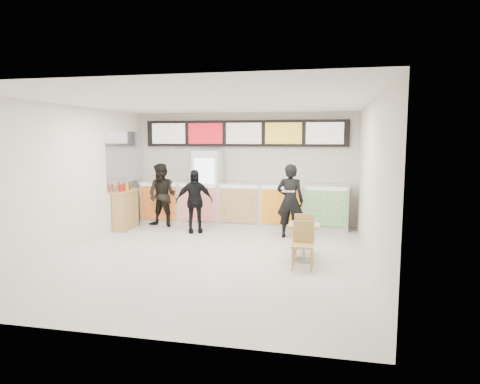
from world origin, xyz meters
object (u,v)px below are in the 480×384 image
(customer_left, at_px, (162,195))
(customer_mid, at_px, (194,201))
(service_counter, at_px, (242,204))
(cafe_table, at_px, (304,235))
(condiment_ledge, at_px, (126,210))
(customer_main, at_px, (290,201))
(drinks_fridge, at_px, (208,188))

(customer_left, xyz_separation_m, customer_mid, (1.04, -0.49, -0.05))
(service_counter, xyz_separation_m, cafe_table, (1.83, -2.99, -0.08))
(condiment_ledge, bearing_deg, customer_main, -0.84)
(drinks_fridge, bearing_deg, service_counter, -0.99)
(customer_mid, relative_size, cafe_table, 1.07)
(service_counter, height_order, drinks_fridge, drinks_fridge)
(cafe_table, xyz_separation_m, condiment_ledge, (-4.65, 1.95, 0.01))
(drinks_fridge, xyz_separation_m, condiment_ledge, (-1.89, -1.06, -0.50))
(service_counter, height_order, customer_mid, customer_mid)
(customer_mid, bearing_deg, service_counter, 24.21)
(customer_left, relative_size, customer_mid, 1.07)
(customer_main, height_order, cafe_table, customer_main)
(service_counter, xyz_separation_m, customer_main, (1.39, -1.11, 0.30))
(cafe_table, relative_size, condiment_ledge, 1.24)
(drinks_fridge, relative_size, customer_mid, 1.28)
(condiment_ledge, bearing_deg, customer_left, 32.09)
(service_counter, height_order, customer_left, customer_left)
(service_counter, xyz_separation_m, customer_mid, (-0.98, -1.03, 0.21))
(customer_mid, distance_m, condiment_ledge, 1.86)
(condiment_ledge, bearing_deg, customer_mid, 0.31)
(customer_main, bearing_deg, drinks_fridge, -21.15)
(service_counter, bearing_deg, drinks_fridge, 179.01)
(customer_left, relative_size, cafe_table, 1.14)
(service_counter, relative_size, customer_main, 3.20)
(customer_main, relative_size, cafe_table, 1.19)
(drinks_fridge, height_order, customer_main, drinks_fridge)
(drinks_fridge, relative_size, condiment_ledge, 1.70)
(drinks_fridge, bearing_deg, customer_main, -25.78)
(customer_mid, xyz_separation_m, condiment_ledge, (-1.84, -0.01, -0.27))
(service_counter, relative_size, drinks_fridge, 2.78)
(cafe_table, bearing_deg, customer_main, 101.40)
(service_counter, relative_size, condiment_ledge, 4.71)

